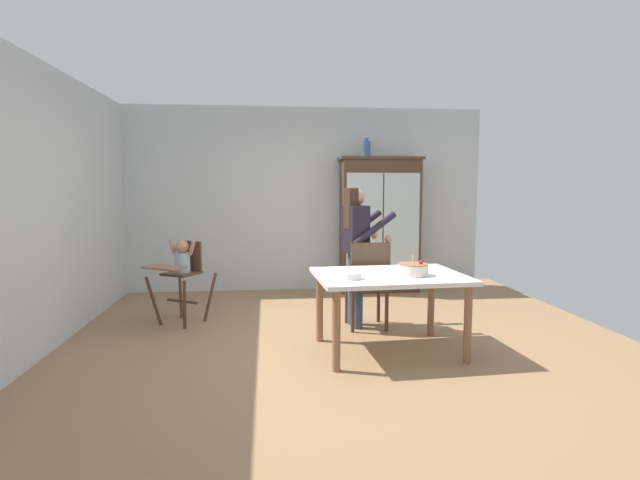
% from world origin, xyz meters
% --- Properties ---
extents(ground_plane, '(6.24, 6.24, 0.00)m').
position_xyz_m(ground_plane, '(0.00, 0.00, 0.00)').
color(ground_plane, '#93704C').
extents(wall_back, '(5.32, 0.06, 2.70)m').
position_xyz_m(wall_back, '(0.00, 2.63, 1.35)').
color(wall_back, silver).
rests_on(wall_back, ground_plane).
extents(wall_left, '(0.06, 5.32, 2.70)m').
position_xyz_m(wall_left, '(-2.63, 0.00, 1.35)').
color(wall_left, silver).
rests_on(wall_left, ground_plane).
extents(china_cabinet, '(1.20, 0.48, 1.97)m').
position_xyz_m(china_cabinet, '(1.08, 2.37, 0.99)').
color(china_cabinet, '#4C3323').
rests_on(china_cabinet, ground_plane).
extents(ceramic_vase, '(0.13, 0.13, 0.27)m').
position_xyz_m(ceramic_vase, '(0.87, 2.37, 2.09)').
color(ceramic_vase, '#3D567F').
rests_on(ceramic_vase, china_cabinet).
extents(high_chair_with_toddler, '(0.79, 0.84, 0.95)m').
position_xyz_m(high_chair_with_toddler, '(-1.53, 0.87, 0.65)').
color(high_chair_with_toddler, '#4C3323').
rests_on(high_chair_with_toddler, ground_plane).
extents(adult_person, '(0.56, 0.55, 1.53)m').
position_xyz_m(adult_person, '(0.40, 0.53, 0.97)').
color(adult_person, '#3D4C6B').
rests_on(adult_person, ground_plane).
extents(dining_table, '(1.41, 1.10, 0.74)m').
position_xyz_m(dining_table, '(0.56, -0.35, 0.65)').
color(dining_table, silver).
rests_on(dining_table, ground_plane).
extents(birthday_cake, '(0.28, 0.28, 0.19)m').
position_xyz_m(birthday_cake, '(0.75, -0.44, 0.79)').
color(birthday_cake, beige).
rests_on(birthday_cake, dining_table).
extents(serving_bowl, '(0.18, 0.18, 0.05)m').
position_xyz_m(serving_bowl, '(0.16, -0.56, 0.77)').
color(serving_bowl, silver).
rests_on(serving_bowl, dining_table).
extents(dining_chair_far_side, '(0.45, 0.45, 0.96)m').
position_xyz_m(dining_chair_far_side, '(0.51, 0.38, 0.56)').
color(dining_chair_far_side, '#4C3323').
rests_on(dining_chair_far_side, ground_plane).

